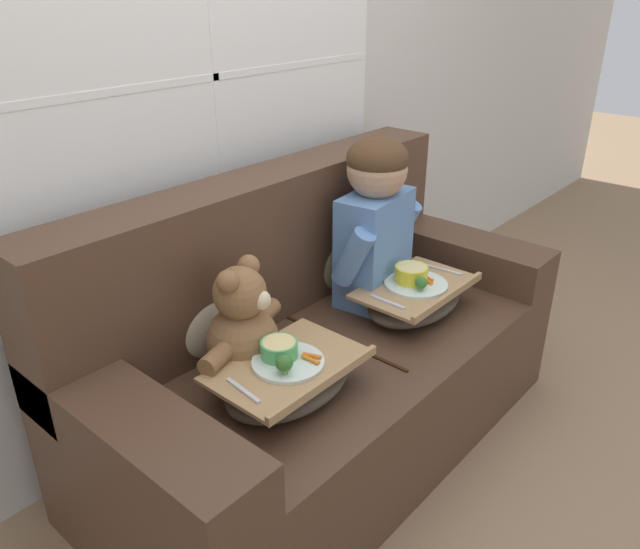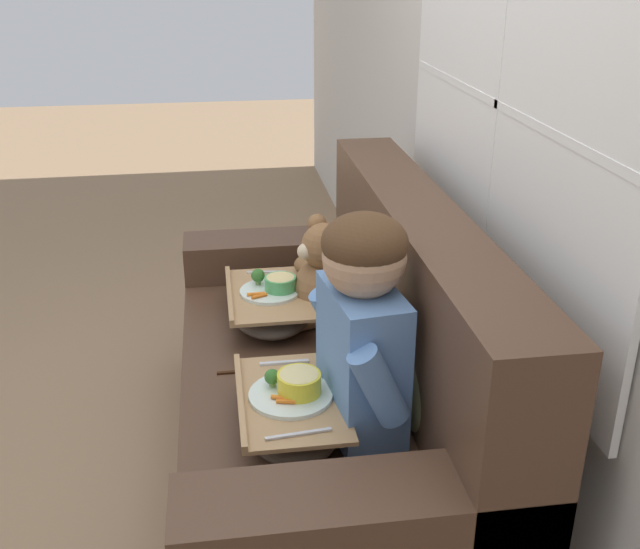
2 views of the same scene
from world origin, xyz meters
name	(u,v)px [view 1 (image 1 of 2)]	position (x,y,z in m)	size (l,w,h in m)	color
ground_plane	(330,441)	(0.00, 0.00, 0.00)	(14.00, 14.00, 0.00)	#8E7051
wall_back_with_window	(205,67)	(0.00, 0.57, 1.30)	(8.00, 0.08, 2.60)	beige
couch	(316,356)	(0.00, 0.07, 0.35)	(1.78, 0.86, 0.97)	#4C3323
throw_pillow_behind_child	(338,247)	(0.33, 0.25, 0.62)	(0.34, 0.17, 0.36)	#898456
throw_pillow_behind_teddy	(205,309)	(-0.33, 0.25, 0.62)	(0.32, 0.16, 0.33)	#C1B293
child_figure	(376,214)	(0.33, 0.07, 0.80)	(0.46, 0.24, 0.62)	#5B84BC
teddy_bear	(243,328)	(-0.33, 0.07, 0.61)	(0.40, 0.29, 0.38)	brown
lap_tray_child	(415,297)	(0.33, -0.12, 0.52)	(0.45, 0.29, 0.18)	#473D33
lap_tray_teddy	(288,378)	(-0.33, -0.12, 0.52)	(0.45, 0.30, 0.18)	#473D33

